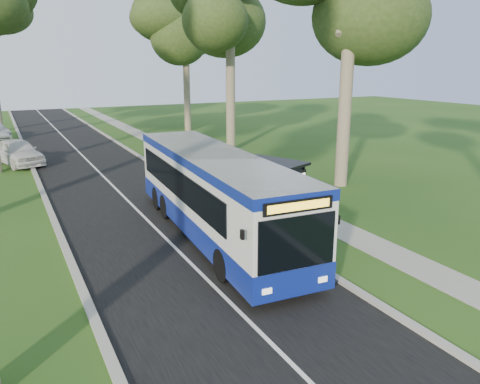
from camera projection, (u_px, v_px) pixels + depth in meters
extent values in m
plane|color=#234816|center=(282.00, 246.00, 16.84)|extent=(120.00, 120.00, 0.00)
cube|color=black|center=(119.00, 192.00, 23.86)|extent=(7.00, 100.00, 0.02)
cube|color=#9E9B93|center=(184.00, 184.00, 25.39)|extent=(0.25, 100.00, 0.12)
cube|color=#9E9B93|center=(46.00, 200.00, 22.30)|extent=(0.25, 100.00, 0.12)
cube|color=white|center=(119.00, 192.00, 23.86)|extent=(0.12, 100.00, 0.00)
cube|color=gray|center=(233.00, 179.00, 26.73)|extent=(1.50, 100.00, 0.02)
cube|color=silver|center=(214.00, 191.00, 17.38)|extent=(3.22, 12.13, 2.85)
cube|color=navy|center=(215.00, 217.00, 17.66)|extent=(3.26, 12.16, 0.80)
cube|color=navy|center=(214.00, 158.00, 17.05)|extent=(3.26, 12.16, 0.32)
cube|color=black|center=(309.00, 241.00, 12.19)|extent=(2.25, 0.19, 1.45)
cube|color=yellow|center=(311.00, 204.00, 11.90)|extent=(1.80, 0.13, 0.22)
cube|color=black|center=(305.00, 288.00, 12.63)|extent=(2.40, 0.27, 0.30)
cylinder|color=black|center=(231.00, 265.00, 14.05)|extent=(0.34, 1.06, 1.04)
cylinder|color=black|center=(294.00, 251.00, 15.05)|extent=(0.34, 1.06, 1.04)
cylinder|color=black|center=(158.00, 203.00, 20.22)|extent=(0.34, 1.06, 1.04)
cylinder|color=black|center=(206.00, 197.00, 21.22)|extent=(0.34, 1.06, 1.04)
cylinder|color=gray|center=(325.00, 230.00, 15.20)|extent=(0.07, 0.07, 2.27)
cube|color=#0D1F99|center=(326.00, 206.00, 14.98)|extent=(0.06, 0.32, 0.56)
cylinder|color=yellow|center=(326.00, 202.00, 14.93)|extent=(0.03, 0.20, 0.20)
cube|color=white|center=(326.00, 225.00, 15.15)|extent=(0.07, 0.28, 0.36)
cube|color=black|center=(299.00, 195.00, 19.06)|extent=(0.12, 0.12, 2.34)
cube|color=black|center=(269.00, 183.00, 21.11)|extent=(0.12, 0.12, 2.34)
cube|color=black|center=(272.00, 162.00, 19.50)|extent=(2.51, 3.22, 0.11)
cube|color=silver|center=(284.00, 186.00, 20.09)|extent=(0.94, 2.22, 1.87)
cube|color=black|center=(288.00, 198.00, 18.70)|extent=(0.97, 0.51, 2.06)
cube|color=white|center=(289.00, 198.00, 18.63)|extent=(0.74, 0.32, 1.82)
cube|color=black|center=(273.00, 205.00, 20.39)|extent=(0.96, 1.69, 0.06)
cylinder|color=black|center=(259.00, 210.00, 19.41)|extent=(0.54, 0.54, 0.98)
cylinder|color=black|center=(259.00, 198.00, 19.28)|extent=(0.59, 0.59, 0.05)
imported|color=silver|center=(18.00, 152.00, 30.21)|extent=(3.32, 5.29, 1.68)
cylinder|color=#7A6B56|center=(346.00, 83.00, 23.86)|extent=(0.67, 0.67, 10.85)
cylinder|color=#7A6B56|center=(230.00, 78.00, 33.86)|extent=(0.66, 0.66, 10.66)
cylinder|color=#7A6B56|center=(187.00, 81.00, 44.82)|extent=(0.63, 0.63, 9.55)
ellipsoid|color=#2A4219|center=(185.00, 25.00, 43.48)|extent=(5.20, 5.20, 6.55)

